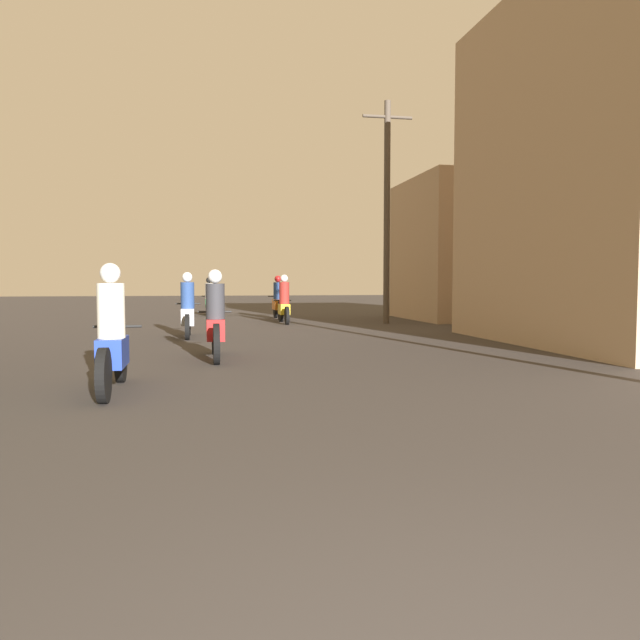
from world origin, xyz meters
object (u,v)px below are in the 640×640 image
(utility_pole_far, at_px, (387,208))
(motorcycle_blue, at_px, (112,341))
(motorcycle_silver, at_px, (188,311))
(motorcycle_yellow, at_px, (284,304))
(motorcycle_red, at_px, (215,323))
(building_right_near, at_px, (628,169))
(building_right_far, at_px, (482,250))
(motorcycle_green, at_px, (209,300))
(motorcycle_orange, at_px, (278,302))

(utility_pole_far, bearing_deg, motorcycle_blue, -121.12)
(motorcycle_silver, relative_size, motorcycle_yellow, 0.94)
(motorcycle_red, height_order, building_right_near, building_right_near)
(building_right_far, bearing_deg, motorcycle_green, 156.91)
(motorcycle_blue, relative_size, motorcycle_orange, 1.02)
(motorcycle_blue, bearing_deg, motorcycle_orange, 70.95)
(building_right_far, bearing_deg, motorcycle_yellow, -171.37)
(motorcycle_green, xyz_separation_m, utility_pole_far, (5.51, -5.93, 3.06))
(motorcycle_orange, distance_m, motorcycle_green, 3.74)
(building_right_near, bearing_deg, motorcycle_blue, -157.48)
(motorcycle_yellow, height_order, motorcycle_orange, motorcycle_yellow)
(motorcycle_blue, height_order, motorcycle_red, motorcycle_blue)
(motorcycle_blue, xyz_separation_m, motorcycle_orange, (3.74, 14.41, -0.00))
(motorcycle_silver, bearing_deg, motorcycle_red, -82.24)
(motorcycle_yellow, xyz_separation_m, motorcycle_green, (-2.31, 5.21, -0.02))
(motorcycle_red, relative_size, building_right_far, 0.40)
(motorcycle_orange, distance_m, building_right_near, 12.42)
(motorcycle_blue, xyz_separation_m, motorcycle_red, (1.29, 3.03, -0.00))
(motorcycle_yellow, bearing_deg, motorcycle_red, -102.80)
(motorcycle_red, distance_m, building_right_far, 14.16)
(motorcycle_green, bearing_deg, utility_pole_far, -40.68)
(motorcycle_red, distance_m, motorcycle_orange, 11.64)
(building_right_near, bearing_deg, building_right_far, 83.75)
(motorcycle_blue, height_order, utility_pole_far, utility_pole_far)
(motorcycle_silver, height_order, building_right_near, building_right_near)
(motorcycle_red, relative_size, motorcycle_silver, 1.13)
(motorcycle_blue, distance_m, utility_pole_far, 13.62)
(building_right_far, bearing_deg, motorcycle_silver, -150.57)
(motorcycle_red, distance_m, utility_pole_far, 10.48)
(motorcycle_red, height_order, motorcycle_green, motorcycle_red)
(motorcycle_orange, height_order, utility_pole_far, utility_pole_far)
(motorcycle_yellow, distance_m, building_right_far, 7.63)
(utility_pole_far, bearing_deg, motorcycle_green, 132.88)
(building_right_near, height_order, utility_pole_far, building_right_near)
(motorcycle_green, relative_size, building_right_near, 0.28)
(motorcycle_green, xyz_separation_m, building_right_near, (8.64, -13.15, 3.12))
(motorcycle_silver, xyz_separation_m, utility_pole_far, (6.13, 3.96, 3.04))
(motorcycle_red, bearing_deg, motorcycle_yellow, 71.43)
(building_right_near, distance_m, building_right_far, 9.19)
(motorcycle_red, relative_size, utility_pole_far, 0.30)
(motorcycle_green, relative_size, building_right_far, 0.39)
(utility_pole_far, bearing_deg, motorcycle_orange, 135.68)
(motorcycle_red, distance_m, building_right_near, 9.31)
(motorcycle_blue, distance_m, motorcycle_silver, 7.44)
(utility_pole_far, bearing_deg, building_right_far, 23.91)
(motorcycle_silver, bearing_deg, motorcycle_green, 86.89)
(motorcycle_orange, distance_m, building_right_far, 7.57)
(motorcycle_silver, height_order, motorcycle_green, motorcycle_silver)
(motorcycle_blue, height_order, motorcycle_orange, motorcycle_orange)
(motorcycle_orange, bearing_deg, motorcycle_blue, -94.75)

